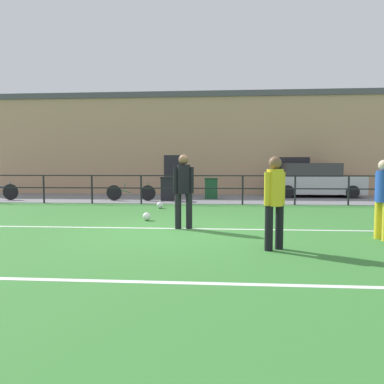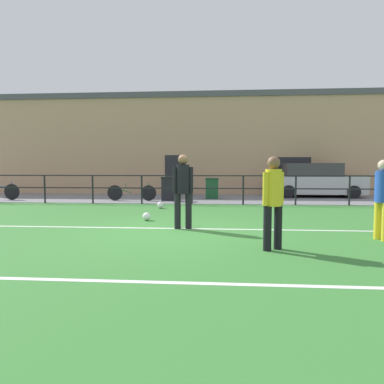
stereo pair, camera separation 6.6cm
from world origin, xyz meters
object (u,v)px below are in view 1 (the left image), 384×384
object	(u,v)px
spectator_child	(188,184)
parked_car_red	(314,181)
soccer_ball_match	(147,217)
trash_bin_1	(211,188)
player_goalkeeper	(184,187)
trash_bin_0	(168,189)
soccer_ball_spare	(160,205)
player_striker	(383,195)
player_winger	(275,197)
bicycle_parked_1	(131,193)

from	to	relation	value
spectator_child	parked_car_red	distance (m)	6.15
soccer_ball_match	trash_bin_1	size ratio (longest dim) A/B	0.23
player_goalkeeper	soccer_ball_match	xyz separation A→B (m)	(-1.13, 1.21, -0.88)
parked_car_red	trash_bin_0	size ratio (longest dim) A/B	4.24
trash_bin_0	soccer_ball_spare	bearing A→B (deg)	-87.44
player_goalkeeper	soccer_ball_match	size ratio (longest dim) A/B	7.90
soccer_ball_spare	parked_car_red	world-z (taller)	parked_car_red
player_striker	player_winger	bearing A→B (deg)	-78.40
bicycle_parked_1	trash_bin_1	bearing A→B (deg)	19.40
spectator_child	parked_car_red	bearing A→B (deg)	170.75
player_winger	spectator_child	world-z (taller)	player_winger
bicycle_parked_1	trash_bin_0	bearing A→B (deg)	5.09
spectator_child	trash_bin_1	size ratio (longest dim) A/B	1.19
soccer_ball_spare	trash_bin_1	bearing A→B (deg)	65.99
player_striker	trash_bin_0	xyz separation A→B (m)	(-5.46, 7.96, -0.37)
trash_bin_0	spectator_child	bearing A→B (deg)	70.90
bicycle_parked_1	spectator_child	bearing A→B (deg)	43.37
player_goalkeeper	soccer_ball_spare	size ratio (longest dim) A/B	7.44
trash_bin_0	trash_bin_1	distance (m)	2.15
soccer_ball_spare	bicycle_parked_1	xyz separation A→B (m)	(-1.71, 2.68, 0.25)
bicycle_parked_1	parked_car_red	bearing A→B (deg)	17.55
player_goalkeeper	trash_bin_0	size ratio (longest dim) A/B	1.71
soccer_ball_spare	trash_bin_0	bearing A→B (deg)	92.56
player_winger	spectator_child	distance (m)	11.29
soccer_ball_spare	trash_bin_1	xyz separation A→B (m)	(1.73, 3.89, 0.38)
player_striker	trash_bin_1	xyz separation A→B (m)	(-3.60, 9.03, -0.41)
player_goalkeeper	spectator_child	distance (m)	8.99
player_striker	trash_bin_1	size ratio (longest dim) A/B	1.70
player_goalkeeper	player_winger	bearing A→B (deg)	-56.08
player_winger	trash_bin_0	bearing A→B (deg)	75.65
soccer_ball_spare	bicycle_parked_1	world-z (taller)	bicycle_parked_1
spectator_child	trash_bin_1	xyz separation A→B (m)	(1.16, -0.95, -0.16)
trash_bin_1	parked_car_red	bearing A→B (deg)	16.25
parked_car_red	bicycle_parked_1	size ratio (longest dim) A/B	2.02
player_goalkeeper	parked_car_red	world-z (taller)	player_goalkeeper
player_winger	bicycle_parked_1	size ratio (longest dim) A/B	0.77
bicycle_parked_1	trash_bin_1	distance (m)	3.66
soccer_ball_match	parked_car_red	size ratio (longest dim) A/B	0.05
player_striker	spectator_child	size ratio (longest dim) A/B	1.42
player_goalkeeper	player_winger	distance (m)	2.74
player_goalkeeper	soccer_ball_spare	distance (m)	4.39
trash_bin_0	trash_bin_1	world-z (taller)	trash_bin_0
soccer_ball_spare	parked_car_red	distance (m)	8.60
player_winger	soccer_ball_match	bearing A→B (deg)	98.18
soccer_ball_spare	trash_bin_0	size ratio (longest dim) A/B	0.23
spectator_child	bicycle_parked_1	bearing A→B (deg)	29.42
player_striker	trash_bin_1	distance (m)	9.73
player_goalkeeper	soccer_ball_spare	bearing A→B (deg)	99.45
player_goalkeeper	soccer_ball_match	distance (m)	1.88
parked_car_red	trash_bin_1	xyz separation A→B (m)	(-4.97, -1.45, -0.29)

